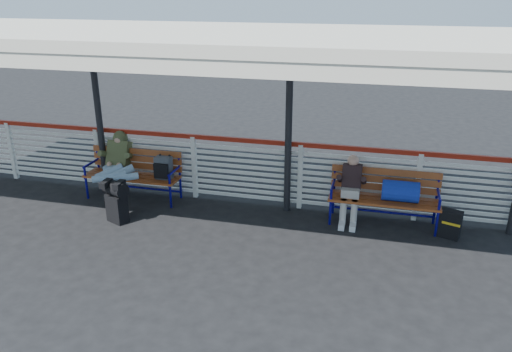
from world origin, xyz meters
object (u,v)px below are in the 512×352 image
(companion_person, at_px, (351,189))
(bench_left, at_px, (141,169))
(luggage_stack, at_px, (116,200))
(suitcase_side, at_px, (450,224))
(bench_right, at_px, (392,192))
(traveler_man, at_px, (116,170))

(companion_person, bearing_deg, bench_left, 179.44)
(luggage_stack, relative_size, suitcase_side, 1.60)
(bench_left, relative_size, bench_right, 1.00)
(bench_right, height_order, traveler_man, traveler_man)
(traveler_man, bearing_deg, luggage_stack, -62.94)
(bench_left, bearing_deg, bench_right, -0.01)
(companion_person, height_order, suitcase_side, companion_person)
(traveler_man, distance_m, companion_person, 4.18)
(traveler_man, xyz_separation_m, suitcase_side, (5.77, 0.13, -0.44))
(bench_right, relative_size, suitcase_side, 3.89)
(luggage_stack, distance_m, companion_person, 3.95)
(bench_left, height_order, companion_person, companion_person)
(bench_right, xyz_separation_m, traveler_man, (-4.84, -0.36, 0.08))
(luggage_stack, bearing_deg, traveler_man, 140.96)
(traveler_man, distance_m, suitcase_side, 5.79)
(companion_person, distance_m, suitcase_side, 1.65)
(bench_right, height_order, companion_person, companion_person)
(bench_left, xyz_separation_m, companion_person, (3.86, -0.04, 0.02))
(luggage_stack, xyz_separation_m, bench_right, (4.50, 1.04, 0.19))
(luggage_stack, xyz_separation_m, companion_person, (3.82, 1.00, 0.19))
(luggage_stack, bearing_deg, companion_person, 38.56)
(luggage_stack, relative_size, bench_right, 0.41)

